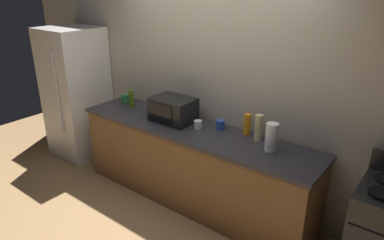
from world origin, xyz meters
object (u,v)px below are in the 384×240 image
(mug_green, at_px, (125,99))
(microwave, at_px, (173,110))
(bottle_olive_oil, at_px, (131,98))
(bottle_dish_soap, at_px, (247,124))
(mug_white, at_px, (198,124))
(paper_towel_roll, at_px, (272,137))
(refrigerator, at_px, (77,93))
(bottle_vinegar, at_px, (259,127))
(mug_blue, at_px, (220,125))

(mug_green, bearing_deg, microwave, -6.12)
(microwave, distance_m, bottle_olive_oil, 0.73)
(bottle_dish_soap, xyz_separation_m, bottle_olive_oil, (-1.56, -0.15, -0.00))
(bottle_olive_oil, bearing_deg, mug_green, 164.07)
(mug_white, bearing_deg, paper_towel_roll, -0.04)
(bottle_olive_oil, bearing_deg, refrigerator, -174.75)
(refrigerator, bearing_deg, bottle_vinegar, 3.87)
(mug_white, height_order, mug_green, mug_green)
(paper_towel_roll, height_order, mug_green, paper_towel_roll)
(bottle_vinegar, relative_size, bottle_dish_soap, 1.21)
(bottle_dish_soap, bearing_deg, microwave, -167.14)
(mug_blue, distance_m, mug_white, 0.24)
(microwave, distance_m, mug_green, 0.91)
(mug_white, bearing_deg, microwave, -179.55)
(microwave, height_order, bottle_vinegar, microwave)
(bottle_dish_soap, bearing_deg, mug_green, -176.92)
(refrigerator, height_order, mug_blue, refrigerator)
(bottle_vinegar, distance_m, mug_green, 1.90)
(paper_towel_roll, bearing_deg, bottle_vinegar, 146.66)
(microwave, bearing_deg, bottle_dish_soap, 12.86)
(paper_towel_roll, relative_size, bottle_dish_soap, 1.24)
(bottle_olive_oil, relative_size, mug_blue, 2.23)
(mug_blue, xyz_separation_m, mug_white, (-0.20, -0.13, -0.00))
(refrigerator, distance_m, bottle_vinegar, 2.75)
(microwave, relative_size, mug_white, 5.57)
(refrigerator, bearing_deg, microwave, 1.58)
(bottle_vinegar, bearing_deg, refrigerator, -176.13)
(bottle_vinegar, relative_size, mug_blue, 2.75)
(bottle_dish_soap, xyz_separation_m, mug_blue, (-0.29, -0.06, -0.06))
(microwave, relative_size, paper_towel_roll, 1.78)
(refrigerator, relative_size, bottle_olive_oil, 8.41)
(mug_white, bearing_deg, refrigerator, -178.61)
(refrigerator, bearing_deg, mug_white, 1.39)
(refrigerator, distance_m, bottle_dish_soap, 2.59)
(paper_towel_roll, distance_m, bottle_vinegar, 0.25)
(bottle_vinegar, distance_m, bottle_dish_soap, 0.17)
(bottle_vinegar, bearing_deg, mug_green, -178.79)
(bottle_olive_oil, xyz_separation_m, mug_blue, (1.27, 0.09, -0.06))
(refrigerator, xyz_separation_m, paper_towel_roll, (2.94, 0.05, 0.13))
(microwave, relative_size, bottle_vinegar, 1.82)
(refrigerator, height_order, microwave, refrigerator)
(paper_towel_roll, distance_m, mug_blue, 0.67)
(microwave, xyz_separation_m, mug_green, (-0.91, 0.10, -0.08))
(refrigerator, bearing_deg, bottle_olive_oil, 5.25)
(paper_towel_roll, height_order, mug_white, paper_towel_roll)
(bottle_olive_oil, height_order, mug_white, bottle_olive_oil)
(bottle_dish_soap, height_order, bottle_olive_oil, bottle_dish_soap)
(microwave, bearing_deg, paper_towel_roll, 0.11)
(refrigerator, bearing_deg, bottle_dish_soap, 5.29)
(bottle_vinegar, relative_size, mug_white, 3.06)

